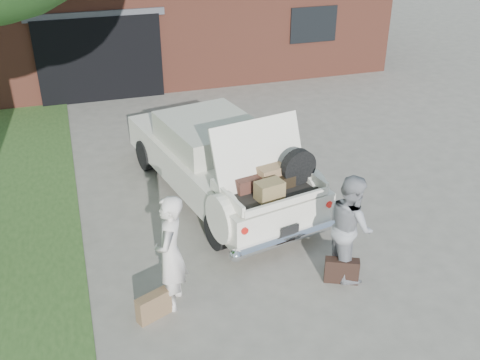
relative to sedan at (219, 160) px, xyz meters
name	(u,v)px	position (x,y,z in m)	size (l,w,h in m)	color
ground	(251,259)	(-0.08, -2.16, -0.71)	(90.00, 90.00, 0.00)	gray
house	(168,6)	(0.90, 9.31, 0.96)	(12.80, 7.80, 3.30)	brown
sedan	(219,160)	(0.00, 0.00, 0.00)	(2.80, 5.10, 1.95)	silver
woman_left	(170,253)	(-1.45, -2.82, 0.15)	(0.62, 0.41, 1.71)	beige
woman_right	(350,226)	(1.18, -2.87, 0.11)	(0.79, 0.62, 1.63)	gray
suitcase_left	(154,306)	(-1.76, -3.01, -0.52)	(0.49, 0.16, 0.38)	brown
suitcase_right	(342,271)	(1.01, -3.07, -0.52)	(0.50, 0.16, 0.38)	black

